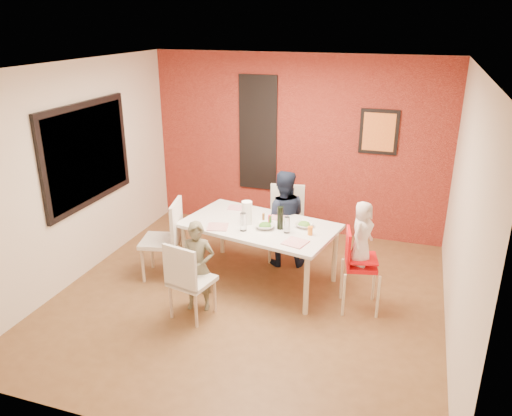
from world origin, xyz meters
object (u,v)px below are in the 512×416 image
(high_chair, at_px, (357,262))
(wine_bottle, at_px, (280,218))
(chair_near, at_px, (187,278))
(child_far, at_px, (283,218))
(child_near, at_px, (198,267))
(dining_table, at_px, (259,229))
(toddler, at_px, (362,233))
(chair_far, at_px, (286,218))
(paper_towel_roll, at_px, (247,213))
(chair_left, at_px, (168,235))

(high_chair, distance_m, wine_bottle, 1.05)
(chair_near, xyz_separation_m, child_far, (0.63, 1.63, 0.14))
(chair_near, relative_size, child_near, 0.86)
(dining_table, xyz_separation_m, toddler, (1.28, -0.27, 0.24))
(chair_near, distance_m, chair_far, 1.98)
(high_chair, height_order, child_near, child_near)
(dining_table, relative_size, wine_bottle, 7.20)
(high_chair, xyz_separation_m, paper_towel_roll, (-1.40, 0.24, 0.34))
(child_near, distance_m, wine_bottle, 1.15)
(child_near, bearing_deg, high_chair, 5.76)
(high_chair, distance_m, child_near, 1.80)
(toddler, distance_m, paper_towel_roll, 1.44)
(chair_far, bearing_deg, chair_near, -117.71)
(chair_left, relative_size, paper_towel_roll, 3.55)
(chair_far, bearing_deg, child_near, -119.59)
(paper_towel_roll, bearing_deg, dining_table, 14.24)
(child_far, height_order, paper_towel_roll, child_far)
(chair_far, relative_size, child_far, 0.77)
(chair_left, bearing_deg, child_far, 109.53)
(child_far, height_order, wine_bottle, child_far)
(child_far, bearing_deg, wine_bottle, 87.04)
(high_chair, height_order, wine_bottle, wine_bottle)
(child_far, relative_size, wine_bottle, 4.69)
(chair_left, xyz_separation_m, wine_bottle, (1.42, 0.21, 0.34))
(chair_near, bearing_deg, child_near, -81.81)
(toddler, bearing_deg, wine_bottle, 96.66)
(child_near, bearing_deg, child_far, 53.67)
(wine_bottle, relative_size, paper_towel_roll, 0.97)
(chair_left, xyz_separation_m, high_chair, (2.39, -0.01, 0.00))
(chair_near, distance_m, child_far, 1.76)
(chair_near, bearing_deg, high_chair, -142.38)
(child_far, height_order, toddler, child_far)
(toddler, height_order, paper_towel_roll, toddler)
(child_far, xyz_separation_m, paper_towel_roll, (-0.30, -0.58, 0.26))
(child_near, xyz_separation_m, child_far, (0.61, 1.39, 0.13))
(toddler, relative_size, wine_bottle, 2.62)
(wine_bottle, distance_m, paper_towel_roll, 0.43)
(dining_table, distance_m, high_chair, 1.29)
(dining_table, bearing_deg, chair_near, -113.45)
(dining_table, bearing_deg, chair_left, -166.66)
(wine_bottle, height_order, paper_towel_roll, paper_towel_roll)
(high_chair, distance_m, paper_towel_roll, 1.46)
(wine_bottle, bearing_deg, chair_left, -171.67)
(dining_table, distance_m, chair_left, 1.18)
(chair_near, bearing_deg, wine_bottle, -113.89)
(high_chair, height_order, toddler, toddler)
(child_near, relative_size, paper_towel_roll, 3.67)
(high_chair, bearing_deg, toddler, -80.43)
(chair_near, bearing_deg, toddler, -142.43)
(child_far, relative_size, toddler, 1.79)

